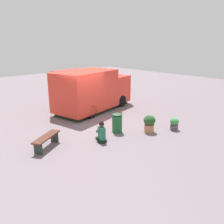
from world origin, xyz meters
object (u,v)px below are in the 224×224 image
person_customer (101,133)px  planter_flowering_near (174,124)px  food_truck (92,91)px  trash_bin (117,123)px  planter_flowering_far (149,123)px  plaza_bench (47,139)px

person_customer → planter_flowering_near: size_ratio=1.54×
food_truck → trash_bin: (-3.81, 1.58, -0.73)m
person_customer → trash_bin: 1.33m
person_customer → planter_flowering_far: person_customer is taller
planter_flowering_far → trash_bin: (1.05, 1.13, 0.02)m
food_truck → plaza_bench: 5.85m
planter_flowering_near → trash_bin: (1.71, 2.27, 0.16)m
food_truck → planter_flowering_far: (-4.86, 0.44, -0.75)m
person_customer → planter_flowering_near: 3.80m
food_truck → planter_flowering_near: food_truck is taller
planter_flowering_far → plaza_bench: bearing=68.3°
trash_bin → planter_flowering_far: bearing=-132.8°
food_truck → planter_flowering_near: size_ratio=9.39×
planter_flowering_near → trash_bin: size_ratio=0.65×
food_truck → planter_flowering_far: 4.93m
planter_flowering_near → food_truck: bearing=7.1°
person_customer → planter_flowering_far: bearing=-106.4°
planter_flowering_far → plaza_bench: 4.79m
planter_flowering_near → plaza_bench: bearing=66.5°
food_truck → planter_flowering_near: (-5.51, -0.69, -0.89)m
food_truck → trash_bin: 4.19m
planter_flowering_far → trash_bin: bearing=47.2°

